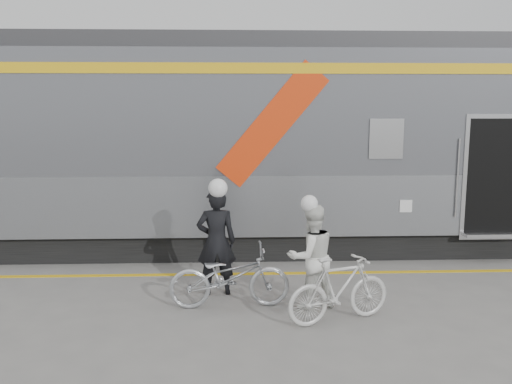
{
  "coord_description": "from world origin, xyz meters",
  "views": [
    {
      "loc": [
        -0.72,
        -6.68,
        2.86
      ],
      "look_at": [
        -0.4,
        1.6,
        1.5
      ],
      "focal_mm": 38.0,
      "sensor_mm": 36.0,
      "label": 1
    }
  ],
  "objects_px": {
    "man": "(216,242)",
    "woman": "(311,256)",
    "bicycle_left": "(230,277)",
    "bicycle_right": "(339,289)"
  },
  "relations": [
    {
      "from": "bicycle_left",
      "to": "bicycle_right",
      "type": "height_order",
      "value": "bicycle_right"
    },
    {
      "from": "woman",
      "to": "bicycle_right",
      "type": "distance_m",
      "value": 0.69
    },
    {
      "from": "bicycle_left",
      "to": "bicycle_right",
      "type": "distance_m",
      "value": 1.56
    },
    {
      "from": "man",
      "to": "woman",
      "type": "relative_size",
      "value": 1.1
    },
    {
      "from": "woman",
      "to": "man",
      "type": "bearing_deg",
      "value": -43.33
    },
    {
      "from": "bicycle_left",
      "to": "woman",
      "type": "distance_m",
      "value": 1.18
    },
    {
      "from": "woman",
      "to": "bicycle_left",
      "type": "bearing_deg",
      "value": -21.66
    },
    {
      "from": "man",
      "to": "woman",
      "type": "distance_m",
      "value": 1.47
    },
    {
      "from": "man",
      "to": "woman",
      "type": "xyz_separation_m",
      "value": [
        1.35,
        -0.59,
        -0.07
      ]
    },
    {
      "from": "bicycle_left",
      "to": "bicycle_right",
      "type": "xyz_separation_m",
      "value": [
        1.45,
        -0.59,
        0.0
      ]
    }
  ]
}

